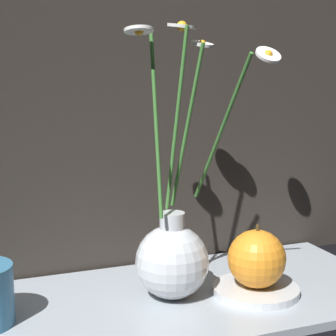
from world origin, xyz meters
TOP-DOWN VIEW (x-y plane):
  - ground_plane at (0.00, 0.00)m, footprint 6.00×6.00m
  - shelf at (0.00, 0.00)m, footprint 0.64×0.28m
  - vase_with_flowers at (0.01, 0.00)m, footprint 0.22×0.15m
  - saucer_plate at (0.12, -0.03)m, footprint 0.12×0.12m
  - orange_fruit at (0.12, -0.03)m, footprint 0.08×0.08m

SIDE VIEW (x-z plane):
  - ground_plane at x=0.00m, z-range 0.00..0.00m
  - shelf at x=0.00m, z-range 0.00..0.01m
  - saucer_plate at x=0.12m, z-range 0.01..0.02m
  - orange_fruit at x=0.12m, z-range 0.02..0.11m
  - vase_with_flowers at x=0.01m, z-range -0.11..0.26m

